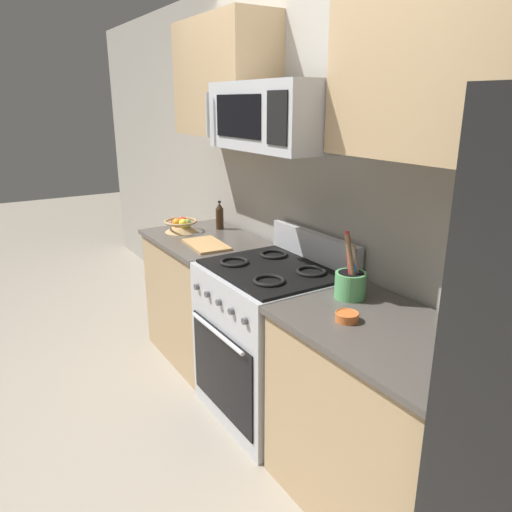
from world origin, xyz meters
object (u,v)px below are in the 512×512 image
object	(u,v)px
fruit_basket	(181,225)
prep_bowl	(347,316)
utensil_crock	(350,283)
apple_loose	(176,222)
microwave	(278,116)
bottle_soy	(220,216)
cutting_board	(206,245)
range_oven	(271,340)

from	to	relation	value
fruit_basket	prep_bowl	distance (m)	1.79
fruit_basket	prep_bowl	xyz separation A→B (m)	(1.79, -0.01, -0.03)
utensil_crock	apple_loose	world-z (taller)	utensil_crock
utensil_crock	apple_loose	distance (m)	1.75
microwave	apple_loose	world-z (taller)	microwave
bottle_soy	apple_loose	bearing A→B (deg)	-131.39
microwave	fruit_basket	world-z (taller)	microwave
utensil_crock	fruit_basket	world-z (taller)	utensil_crock
fruit_basket	bottle_soy	world-z (taller)	bottle_soy
microwave	bottle_soy	distance (m)	1.25
cutting_board	bottle_soy	distance (m)	0.46
utensil_crock	bottle_soy	size ratio (longest dim) A/B	1.57
range_oven	apple_loose	distance (m)	1.31
bottle_soy	prep_bowl	world-z (taller)	bottle_soy
microwave	prep_bowl	size ratio (longest dim) A/B	7.58
bottle_soy	utensil_crock	bearing A→B (deg)	-3.68
microwave	prep_bowl	distance (m)	1.10
apple_loose	cutting_board	xyz separation A→B (m)	(0.58, -0.04, -0.03)
fruit_basket	cutting_board	bearing A→B (deg)	-1.40
range_oven	prep_bowl	xyz separation A→B (m)	(0.72, -0.09, 0.46)
range_oven	fruit_basket	bearing A→B (deg)	-175.57
fruit_basket	apple_loose	distance (m)	0.15
bottle_soy	prep_bowl	xyz separation A→B (m)	(1.72, -0.29, -0.08)
microwave	cutting_board	bearing A→B (deg)	-169.21
range_oven	bottle_soy	size ratio (longest dim) A/B	5.16
utensil_crock	fruit_basket	xyz separation A→B (m)	(-1.60, -0.18, -0.03)
cutting_board	bottle_soy	xyz separation A→B (m)	(-0.35, 0.29, 0.09)
range_oven	microwave	xyz separation A→B (m)	(-0.00, 0.03, 1.28)
apple_loose	prep_bowl	xyz separation A→B (m)	(1.94, -0.04, -0.02)
fruit_basket	bottle_soy	bearing A→B (deg)	75.38
fruit_basket	apple_loose	xyz separation A→B (m)	(-0.15, 0.03, -0.01)
fruit_basket	apple_loose	bearing A→B (deg)	170.38
range_oven	prep_bowl	distance (m)	0.86
range_oven	microwave	bearing A→B (deg)	90.01
cutting_board	prep_bowl	size ratio (longest dim) A/B	3.48
microwave	bottle_soy	size ratio (longest dim) A/B	3.72
bottle_soy	prep_bowl	bearing A→B (deg)	-9.58
microwave	bottle_soy	world-z (taller)	microwave
apple_loose	bottle_soy	size ratio (longest dim) A/B	0.37
apple_loose	cutting_board	size ratio (longest dim) A/B	0.21
range_oven	utensil_crock	size ratio (longest dim) A/B	3.28
range_oven	utensil_crock	bearing A→B (deg)	10.54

